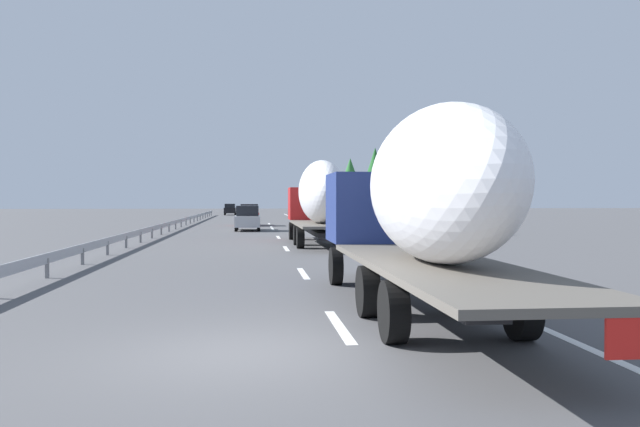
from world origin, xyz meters
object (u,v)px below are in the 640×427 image
truck_trailing (419,201)px  car_black_suv (230,209)px  car_red_compact (249,215)px  road_sign (330,201)px  truck_lead (318,198)px  car_silver_hatch (248,218)px

truck_trailing → car_black_suv: size_ratio=3.06×
car_red_compact → road_sign: 9.01m
truck_lead → car_red_compact: truck_lead is taller
truck_lead → car_black_suv: bearing=5.8°
truck_lead → car_black_suv: (69.11, 6.97, -1.56)m
truck_trailing → road_sign: 41.31m
truck_lead → car_silver_hatch: 17.15m
truck_trailing → car_silver_hatch: truck_trailing is taller
truck_trailing → car_silver_hatch: bearing=5.9°
truck_trailing → road_sign: size_ratio=4.23×
car_black_suv → car_red_compact: car_red_compact is taller
truck_trailing → car_silver_hatch: (37.12, 3.81, -1.38)m
car_black_suv → car_red_compact: (-42.62, -3.25, 0.08)m
car_red_compact → truck_trailing: bearing=-175.5°
car_black_suv → car_red_compact: bearing=-175.6°
truck_trailing → car_black_suv: truck_trailing is taller
road_sign → car_black_suv: bearing=11.8°
truck_lead → car_red_compact: size_ratio=2.88×
truck_trailing → car_red_compact: (46.96, 3.72, -1.36)m
car_red_compact → car_black_suv: bearing=4.4°
car_black_suv → truck_lead: bearing=-174.2°
car_black_suv → road_sign: size_ratio=1.38×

